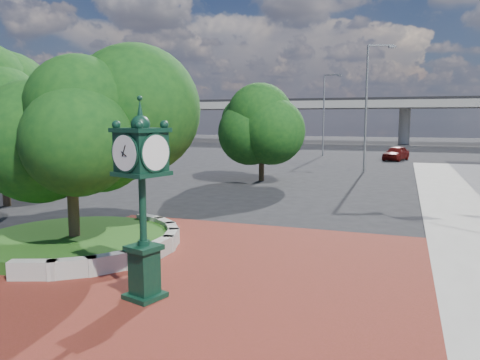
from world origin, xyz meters
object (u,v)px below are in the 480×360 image
parked_car (396,153)px  street_lamp_far (326,109)px  street_lamp_near (369,98)px  post_clock (142,192)px

parked_car → street_lamp_far: street_lamp_far is taller
street_lamp_near → street_lamp_far: size_ratio=1.10×
post_clock → parked_car: post_clock is taller
street_lamp_near → parked_car: bearing=80.0°
street_lamp_near → street_lamp_far: 15.40m
post_clock → street_lamp_near: size_ratio=0.47×
post_clock → parked_car: bearing=83.2°
post_clock → parked_car: 41.05m
street_lamp_near → street_lamp_far: (-5.71, 14.29, -0.52)m
post_clock → street_lamp_far: 43.85m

